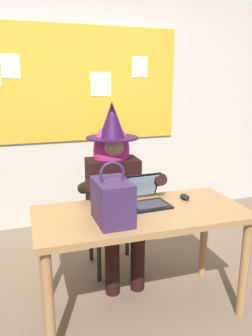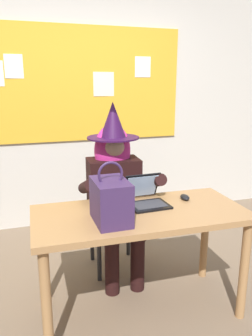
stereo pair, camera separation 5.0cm
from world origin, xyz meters
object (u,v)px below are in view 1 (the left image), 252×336
Objects in this scene: desk_main at (142,226)px; person_costumed at (114,182)px; laptop at (146,197)px; handbag at (112,201)px; computer_mouse at (185,197)px; chair_at_desk at (111,210)px.

person_costumed is at bearing 91.33° from desk_main.
handbag reaches higher than laptop.
handbag is at bearing -153.12° from computer_mouse.
person_costumed reaches higher than desk_main.
desk_main is at bearing -155.33° from computer_mouse.
person_costumed is 13.72× the size of computer_mouse.
handbag is (-0.23, -0.10, 0.24)m from desk_main.
computer_mouse is (0.38, 0.12, 0.12)m from desk_main.
person_costumed is 0.70m from handbag.
desk_main is 1.59× the size of chair_at_desk.
handbag is (-0.61, -0.21, 0.12)m from computer_mouse.
laptop is at bearing -173.14° from computer_mouse.
computer_mouse reaches higher than desk_main.
desk_main is 3.77× the size of handbag.
chair_at_desk is 2.97× the size of laptop.
handbag is at bearing -147.46° from laptop.
handbag is (-0.31, -0.22, 0.09)m from laptop.
computer_mouse is at bearing 19.17° from handbag.
laptop reaches higher than chair_at_desk.
person_costumed is at bearing 71.75° from handbag.
person_costumed reaches higher than chair_at_desk.
chair_at_desk reaches higher than computer_mouse.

